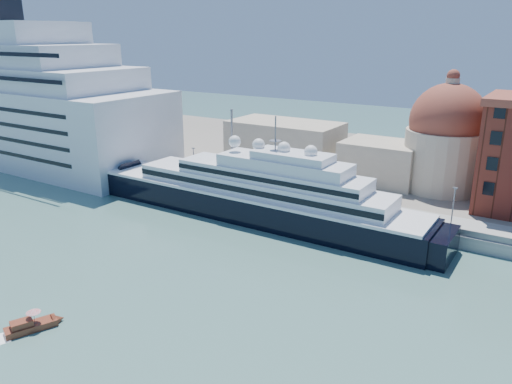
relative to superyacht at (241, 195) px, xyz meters
The scene contains 9 objects.
ground 25.74m from the superyacht, 65.06° to the right, with size 400.00×400.00×0.00m, color #39635F.
quay 15.66m from the superyacht, 45.81° to the left, with size 180.00×10.00×2.50m, color gray.
land 53.20m from the superyacht, 78.38° to the left, with size 260.00×72.00×2.00m, color slate.
quay_fence 12.58m from the superyacht, 31.30° to the left, with size 180.00×0.10×1.20m, color slate.
superyacht is the anchor object (origin of this frame).
service_barge 43.89m from the superyacht, behind, with size 11.04×4.26×2.44m.
water_taxi 51.01m from the superyacht, 88.67° to the right, with size 4.41×6.65×3.01m.
church 39.24m from the superyacht, 63.80° to the left, with size 66.00×18.00×25.50m.
lamp_posts 10.93m from the superyacht, 102.01° to the left, with size 120.80×2.40×18.00m.
Camera 1 is at (45.57, -59.57, 36.89)m, focal length 35.00 mm.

